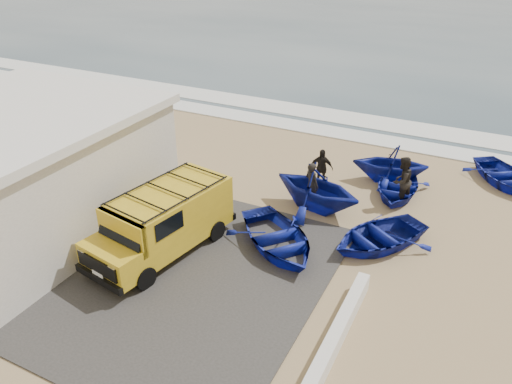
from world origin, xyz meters
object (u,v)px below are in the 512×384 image
at_px(building, 11,171).
at_px(parapet, 332,345).
at_px(boat_far_left, 390,163).
at_px(boat_mid_right, 397,187).
at_px(boat_far_right, 504,175).
at_px(fisherman_front, 312,185).
at_px(fisherman_middle, 402,181).
at_px(boat_near_right, 378,236).
at_px(boat_mid_left, 317,187).
at_px(fisherman_back, 321,168).
at_px(van, 164,220).
at_px(boat_near_left, 277,238).

relative_size(building, parapet, 1.57).
bearing_deg(boat_far_left, boat_mid_right, 13.20).
bearing_deg(boat_mid_right, building, -148.72).
height_order(boat_far_right, fisherman_front, fisherman_front).
bearing_deg(fisherman_middle, parapet, 26.64).
xyz_separation_m(boat_near_right, boat_mid_right, (-0.25, 4.03, -0.03)).
xyz_separation_m(boat_near_right, boat_mid_left, (-2.85, 1.43, 0.57)).
bearing_deg(parapet, boat_far_right, 74.68).
bearing_deg(boat_far_right, fisherman_middle, -168.85).
distance_m(building, fisherman_back, 11.94).
xyz_separation_m(building, fisherman_front, (9.21, 5.98, -1.21)).
height_order(building, fisherman_front, building).
height_order(van, fisherman_front, van).
bearing_deg(boat_mid_left, boat_far_right, -36.62).
bearing_deg(fisherman_front, boat_mid_left, -164.63).
bearing_deg(van, fisherman_front, 66.34).
relative_size(building, boat_mid_left, 2.58).
bearing_deg(building, fisherman_middle, 32.59).
xyz_separation_m(boat_far_left, boat_far_right, (4.51, 1.99, -0.46)).
bearing_deg(parapet, fisherman_front, 115.19).
xyz_separation_m(boat_far_right, fisherman_back, (-7.00, -3.85, 0.49)).
relative_size(boat_far_left, fisherman_middle, 1.59).
height_order(building, boat_near_right, building).
relative_size(boat_near_right, boat_mid_left, 1.03).
bearing_deg(boat_near_left, fisherman_back, 43.83).
bearing_deg(boat_near_left, van, 158.93).
relative_size(fisherman_front, fisherman_middle, 0.95).
bearing_deg(fisherman_front, building, 62.66).
bearing_deg(building, van, 9.10).
distance_m(boat_far_right, fisherman_middle, 5.30).
relative_size(parapet, boat_near_right, 1.61).
distance_m(parapet, boat_far_right, 13.09).
bearing_deg(fisherman_middle, boat_far_right, 161.10).
distance_m(boat_near_left, boat_far_left, 7.25).
bearing_deg(boat_near_left, fisherman_front, 41.02).
bearing_deg(parapet, boat_mid_left, 113.77).
relative_size(boat_near_left, fisherman_back, 2.34).
xyz_separation_m(building, boat_near_left, (9.23, 2.75, -1.75)).
height_order(boat_near_right, boat_mid_left, boat_mid_left).
relative_size(parapet, fisherman_front, 3.15).
relative_size(boat_near_right, fisherman_middle, 1.87).
bearing_deg(van, boat_mid_right, 60.70).
height_order(building, fisherman_middle, building).
xyz_separation_m(parapet, boat_near_right, (-0.20, 5.49, 0.11)).
xyz_separation_m(boat_near_left, fisherman_front, (-0.02, 3.23, 0.54)).
distance_m(van, fisherman_back, 7.51).
bearing_deg(van, boat_near_left, 38.16).
height_order(boat_mid_left, fisherman_middle, fisherman_middle).
relative_size(van, fisherman_front, 2.92).
bearing_deg(fisherman_middle, boat_mid_left, -30.42).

